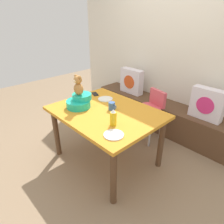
# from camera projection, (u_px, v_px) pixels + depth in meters

# --- Properties ---
(ground_plane) EXTENTS (8.00, 8.00, 0.00)m
(ground_plane) POSITION_uv_depth(u_px,v_px,m) (107.00, 159.00, 2.75)
(ground_plane) COLOR #8C7256
(back_wall) EXTENTS (4.40, 0.10, 2.60)m
(back_wall) POSITION_uv_depth(u_px,v_px,m) (178.00, 49.00, 3.10)
(back_wall) COLOR silver
(back_wall) RESTS_ON ground_plane
(window_bench) EXTENTS (2.60, 0.44, 0.46)m
(window_bench) POSITION_uv_depth(u_px,v_px,m) (161.00, 115.00, 3.41)
(window_bench) COLOR brown
(window_bench) RESTS_ON ground_plane
(pillow_floral_left) EXTENTS (0.44, 0.15, 0.44)m
(pillow_floral_left) POSITION_uv_depth(u_px,v_px,m) (132.00, 81.00, 3.63)
(pillow_floral_left) COLOR silver
(pillow_floral_left) RESTS_ON window_bench
(pillow_floral_right) EXTENTS (0.44, 0.15, 0.44)m
(pillow_floral_right) POSITION_uv_depth(u_px,v_px,m) (207.00, 104.00, 2.74)
(pillow_floral_right) COLOR silver
(pillow_floral_right) RESTS_ON window_bench
(dining_table) EXTENTS (1.29, 1.00, 0.74)m
(dining_table) POSITION_uv_depth(u_px,v_px,m) (106.00, 118.00, 2.46)
(dining_table) COLOR orange
(dining_table) RESTS_ON ground_plane
(highchair) EXTENTS (0.39, 0.50, 0.79)m
(highchair) POSITION_uv_depth(u_px,v_px,m) (150.00, 109.00, 2.97)
(highchair) COLOR #D84C59
(highchair) RESTS_ON ground_plane
(infant_seat_teal) EXTENTS (0.30, 0.33, 0.16)m
(infant_seat_teal) POSITION_uv_depth(u_px,v_px,m) (80.00, 101.00, 2.49)
(infant_seat_teal) COLOR #1DB89C
(infant_seat_teal) RESTS_ON dining_table
(teddy_bear) EXTENTS (0.13, 0.12, 0.25)m
(teddy_bear) POSITION_uv_depth(u_px,v_px,m) (78.00, 86.00, 2.40)
(teddy_bear) COLOR #B0783E
(teddy_bear) RESTS_ON infant_seat_teal
(ketchup_bottle) EXTENTS (0.07, 0.07, 0.18)m
(ketchup_bottle) POSITION_uv_depth(u_px,v_px,m) (113.00, 118.00, 2.08)
(ketchup_bottle) COLOR gold
(ketchup_bottle) RESTS_ON dining_table
(coffee_mug) EXTENTS (0.12, 0.08, 0.09)m
(coffee_mug) POSITION_uv_depth(u_px,v_px,m) (112.00, 106.00, 2.43)
(coffee_mug) COLOR #335999
(coffee_mug) RESTS_ON dining_table
(dinner_plate_near) EXTENTS (0.20, 0.20, 0.01)m
(dinner_plate_near) POSITION_uv_depth(u_px,v_px,m) (105.00, 99.00, 2.73)
(dinner_plate_near) COLOR white
(dinner_plate_near) RESTS_ON dining_table
(dinner_plate_far) EXTENTS (0.20, 0.20, 0.01)m
(dinner_plate_far) POSITION_uv_depth(u_px,v_px,m) (114.00, 135.00, 1.94)
(dinner_plate_far) COLOR white
(dinner_plate_far) RESTS_ON dining_table
(cell_phone) EXTENTS (0.16, 0.12, 0.01)m
(cell_phone) POSITION_uv_depth(u_px,v_px,m) (95.00, 94.00, 2.90)
(cell_phone) COLOR black
(cell_phone) RESTS_ON dining_table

